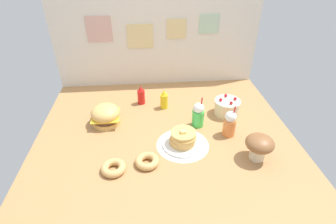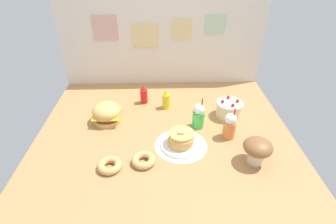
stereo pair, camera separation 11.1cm
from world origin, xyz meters
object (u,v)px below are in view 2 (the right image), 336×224
(mushroom_stool, at_px, (258,149))
(orange_float_cup, at_px, (230,126))
(donut_pink_glaze, at_px, (110,165))
(donut_chocolate, at_px, (143,160))
(cream_soda_cup, at_px, (199,116))
(layer_cake, at_px, (229,109))
(pancake_stack, at_px, (181,140))
(burger, at_px, (107,113))
(mustard_bottle, at_px, (166,100))
(ketchup_bottle, at_px, (144,95))

(mushroom_stool, bearing_deg, orange_float_cup, 113.87)
(donut_pink_glaze, bearing_deg, donut_chocolate, 10.95)
(cream_soda_cup, relative_size, donut_pink_glaze, 1.61)
(orange_float_cup, xyz_separation_m, mushroom_stool, (0.13, -0.29, 0.01))
(layer_cake, relative_size, orange_float_cup, 0.83)
(pancake_stack, distance_m, donut_pink_glaze, 0.56)
(burger, xyz_separation_m, layer_cake, (1.07, 0.05, -0.01))
(pancake_stack, distance_m, mushroom_stool, 0.55)
(donut_chocolate, bearing_deg, layer_cake, 38.32)
(orange_float_cup, bearing_deg, donut_chocolate, -157.28)
(layer_cake, xyz_separation_m, mushroom_stool, (0.06, -0.59, 0.05))
(mustard_bottle, distance_m, donut_chocolate, 0.76)
(burger, bearing_deg, cream_soda_cup, -7.44)
(cream_soda_cup, height_order, donut_pink_glaze, cream_soda_cup)
(mustard_bottle, relative_size, mushroom_stool, 0.91)
(pancake_stack, height_order, ketchup_bottle, ketchup_bottle)
(mustard_bottle, bearing_deg, cream_soda_cup, -49.60)
(mustard_bottle, bearing_deg, layer_cake, -15.55)
(burger, xyz_separation_m, ketchup_bottle, (0.30, 0.31, 0.00))
(burger, bearing_deg, pancake_stack, -29.24)
(pancake_stack, xyz_separation_m, cream_soda_cup, (0.16, 0.24, 0.05))
(donut_chocolate, xyz_separation_m, mushroom_stool, (0.80, -0.01, 0.09))
(burger, bearing_deg, donut_chocolate, -57.44)
(layer_cake, xyz_separation_m, mustard_bottle, (-0.56, 0.15, 0.01))
(mustard_bottle, height_order, mushroom_stool, mushroom_stool)
(donut_pink_glaze, relative_size, donut_chocolate, 1.00)
(ketchup_bottle, relative_size, donut_pink_glaze, 1.08)
(pancake_stack, relative_size, cream_soda_cup, 1.13)
(mustard_bottle, xyz_separation_m, cream_soda_cup, (0.26, -0.31, 0.02))
(cream_soda_cup, relative_size, donut_chocolate, 1.61)
(burger, relative_size, mustard_bottle, 1.33)
(layer_cake, relative_size, cream_soda_cup, 0.83)
(cream_soda_cup, relative_size, mushroom_stool, 1.36)
(mustard_bottle, bearing_deg, orange_float_cup, -43.00)
(layer_cake, distance_m, orange_float_cup, 0.31)
(burger, bearing_deg, ketchup_bottle, 45.37)
(layer_cake, bearing_deg, orange_float_cup, -102.62)
(burger, xyz_separation_m, cream_soda_cup, (0.78, -0.10, 0.02))
(cream_soda_cup, height_order, mushroom_stool, cream_soda_cup)
(burger, height_order, cream_soda_cup, cream_soda_cup)
(layer_cake, bearing_deg, donut_pink_glaze, -147.08)
(pancake_stack, xyz_separation_m, donut_pink_glaze, (-0.51, -0.23, -0.03))
(layer_cake, height_order, orange_float_cup, orange_float_cup)
(donut_pink_glaze, relative_size, mushroom_stool, 0.85)
(orange_float_cup, height_order, donut_chocolate, orange_float_cup)
(burger, xyz_separation_m, pancake_stack, (0.62, -0.35, -0.03))
(burger, height_order, orange_float_cup, orange_float_cup)
(donut_pink_glaze, bearing_deg, ketchup_bottle, 77.39)
(cream_soda_cup, xyz_separation_m, orange_float_cup, (0.23, -0.15, 0.00))
(burger, height_order, donut_chocolate, burger)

